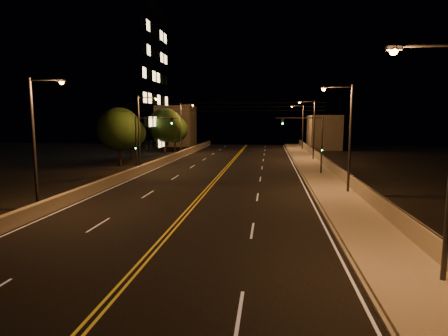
# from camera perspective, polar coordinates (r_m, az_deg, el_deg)

# --- Properties ---
(ground) EXTENTS (160.00, 160.00, 0.00)m
(ground) POSITION_cam_1_polar(r_m,az_deg,el_deg) (12.71, -20.66, -22.11)
(ground) COLOR black
(ground) RESTS_ON ground
(road) EXTENTS (18.00, 120.00, 0.02)m
(road) POSITION_cam_1_polar(r_m,az_deg,el_deg) (30.83, -3.25, -4.05)
(road) COLOR black
(road) RESTS_ON ground
(sidewalk) EXTENTS (3.60, 120.00, 0.30)m
(sidewalk) POSITION_cam_1_polar(r_m,az_deg,el_deg) (30.81, 16.98, -4.11)
(sidewalk) COLOR gray
(sidewalk) RESTS_ON ground
(curb) EXTENTS (0.14, 120.00, 0.15)m
(curb) POSITION_cam_1_polar(r_m,az_deg,el_deg) (30.55, 13.52, -4.23)
(curb) COLOR gray
(curb) RESTS_ON ground
(parapet_wall) EXTENTS (0.30, 120.00, 1.00)m
(parapet_wall) POSITION_cam_1_polar(r_m,az_deg,el_deg) (31.03, 20.03, -2.94)
(parapet_wall) COLOR gray
(parapet_wall) RESTS_ON sidewalk
(jersey_barrier) EXTENTS (0.45, 120.00, 0.91)m
(jersey_barrier) POSITION_cam_1_polar(r_m,az_deg,el_deg) (33.54, -18.72, -2.72)
(jersey_barrier) COLOR gray
(jersey_barrier) RESTS_ON ground
(distant_building_right) EXTENTS (6.00, 10.00, 6.90)m
(distant_building_right) POSITION_cam_1_polar(r_m,az_deg,el_deg) (80.23, 14.96, 5.31)
(distant_building_right) COLOR slate
(distant_building_right) RESTS_ON ground
(distant_building_left) EXTENTS (8.00, 8.00, 9.10)m
(distant_building_left) POSITION_cam_1_polar(r_m,az_deg,el_deg) (87.27, -7.30, 6.38)
(distant_building_left) COLOR slate
(distant_building_left) RESTS_ON ground
(parapet_rail) EXTENTS (0.06, 120.00, 0.06)m
(parapet_rail) POSITION_cam_1_polar(r_m,az_deg,el_deg) (30.94, 20.08, -1.97)
(parapet_rail) COLOR black
(parapet_rail) RESTS_ON parapet_wall
(lane_markings) EXTENTS (17.32, 116.00, 0.00)m
(lane_markings) POSITION_cam_1_polar(r_m,az_deg,el_deg) (30.76, -3.28, -4.05)
(lane_markings) COLOR silver
(lane_markings) RESTS_ON road
(streetlight_0) EXTENTS (2.55, 0.28, 8.83)m
(streetlight_0) POSITION_cam_1_polar(r_m,az_deg,el_deg) (15.32, 30.58, 2.48)
(streetlight_0) COLOR #2D2D33
(streetlight_0) RESTS_ON ground
(streetlight_1) EXTENTS (2.55, 0.28, 8.83)m
(streetlight_1) POSITION_cam_1_polar(r_m,az_deg,el_deg) (31.64, 18.20, 5.21)
(streetlight_1) COLOR #2D2D33
(streetlight_1) RESTS_ON ground
(streetlight_2) EXTENTS (2.55, 0.28, 8.83)m
(streetlight_2) POSITION_cam_1_polar(r_m,az_deg,el_deg) (56.26, 13.28, 6.23)
(streetlight_2) COLOR #2D2D33
(streetlight_2) RESTS_ON ground
(streetlight_3) EXTENTS (2.55, 0.28, 8.83)m
(streetlight_3) POSITION_cam_1_polar(r_m,az_deg,el_deg) (74.86, 11.71, 6.55)
(streetlight_3) COLOR #2D2D33
(streetlight_3) RESTS_ON ground
(streetlight_4) EXTENTS (2.55, 0.28, 8.83)m
(streetlight_4) POSITION_cam_1_polar(r_m,az_deg,el_deg) (27.76, -26.57, 4.52)
(streetlight_4) COLOR #2D2D33
(streetlight_4) RESTS_ON ground
(streetlight_5) EXTENTS (2.55, 0.28, 8.83)m
(streetlight_5) POSITION_cam_1_polar(r_m,az_deg,el_deg) (46.13, -12.49, 6.01)
(streetlight_5) COLOR #2D2D33
(streetlight_5) RESTS_ON ground
(streetlight_6) EXTENTS (2.55, 0.28, 8.83)m
(streetlight_6) POSITION_cam_1_polar(r_m,az_deg,el_deg) (66.67, -6.37, 6.55)
(streetlight_6) COLOR #2D2D33
(streetlight_6) RESTS_ON ground
(traffic_signal_right) EXTENTS (5.11, 0.31, 6.47)m
(traffic_signal_right) POSITION_cam_1_polar(r_m,az_deg,el_deg) (41.61, 13.40, 4.38)
(traffic_signal_right) COLOR #2D2D33
(traffic_signal_right) RESTS_ON ground
(traffic_signal_left) EXTENTS (5.11, 0.31, 6.47)m
(traffic_signal_left) POSITION_cam_1_polar(r_m,az_deg,el_deg) (43.72, -12.08, 4.56)
(traffic_signal_left) COLOR #2D2D33
(traffic_signal_left) RESTS_ON ground
(overhead_wires) EXTENTS (22.00, 0.03, 0.83)m
(overhead_wires) POSITION_cam_1_polar(r_m,az_deg,el_deg) (39.61, -0.88, 9.27)
(overhead_wires) COLOR black
(building_tower) EXTENTS (24.00, 15.00, 31.15)m
(building_tower) POSITION_cam_1_polar(r_m,az_deg,el_deg) (69.93, -20.08, 14.32)
(building_tower) COLOR slate
(building_tower) RESTS_ON ground
(tree_0) EXTENTS (5.65, 5.65, 7.66)m
(tree_0) POSITION_cam_1_polar(r_m,az_deg,el_deg) (50.68, -15.69, 5.71)
(tree_0) COLOR black
(tree_0) RESTS_ON ground
(tree_1) EXTENTS (4.63, 4.63, 6.27)m
(tree_1) POSITION_cam_1_polar(r_m,az_deg,el_deg) (59.39, -14.03, 5.14)
(tree_1) COLOR black
(tree_1) RESTS_ON ground
(tree_2) EXTENTS (5.93, 5.93, 8.04)m
(tree_2) POSITION_cam_1_polar(r_m,az_deg,el_deg) (66.53, -8.98, 6.46)
(tree_2) COLOR black
(tree_2) RESTS_ON ground
(tree_3) EXTENTS (4.93, 4.93, 6.69)m
(tree_3) POSITION_cam_1_polar(r_m,az_deg,el_deg) (70.84, -7.52, 5.86)
(tree_3) COLOR black
(tree_3) RESTS_ON ground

